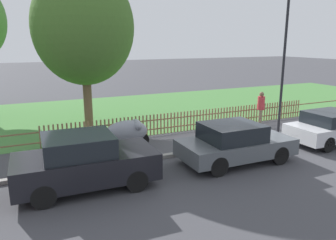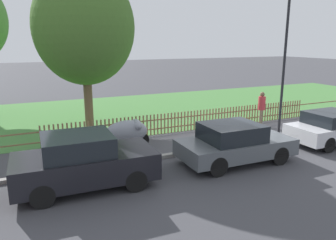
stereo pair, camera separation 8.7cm
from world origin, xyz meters
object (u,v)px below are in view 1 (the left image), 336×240
(covered_motorcycle, at_px, (127,132))
(parked_car_navy_estate, at_px, (235,143))
(tree_mid_park, at_px, (84,27))
(street_lamp, at_px, (287,48))
(pedestrian_near_fence, at_px, (261,107))
(parked_car_red_compact, at_px, (332,127))
(parked_car_black_saloon, at_px, (85,161))

(covered_motorcycle, bearing_deg, parked_car_navy_estate, -45.23)
(tree_mid_park, xyz_separation_m, street_lamp, (7.35, -4.40, -0.86))
(pedestrian_near_fence, bearing_deg, covered_motorcycle, 137.15)
(street_lamp, bearing_deg, parked_car_navy_estate, -153.20)
(parked_car_navy_estate, distance_m, parked_car_red_compact, 4.80)
(parked_car_black_saloon, distance_m, covered_motorcycle, 3.44)
(parked_car_navy_estate, bearing_deg, covered_motorcycle, 135.13)
(parked_car_navy_estate, xyz_separation_m, pedestrian_near_fence, (4.03, 3.46, 0.25))
(parked_car_navy_estate, relative_size, street_lamp, 0.66)
(covered_motorcycle, height_order, street_lamp, street_lamp)
(parked_car_navy_estate, bearing_deg, street_lamp, 27.56)
(parked_car_black_saloon, height_order, tree_mid_park, tree_mid_park)
(parked_car_navy_estate, relative_size, pedestrian_near_fence, 2.33)
(covered_motorcycle, bearing_deg, parked_car_red_compact, -19.24)
(parked_car_black_saloon, distance_m, parked_car_red_compact, 9.70)
(parked_car_navy_estate, xyz_separation_m, street_lamp, (3.85, 1.94, 3.00))
(parked_car_red_compact, bearing_deg, pedestrian_near_fence, 102.52)
(pedestrian_near_fence, height_order, street_lamp, street_lamp)
(parked_car_black_saloon, relative_size, parked_car_navy_estate, 1.00)
(covered_motorcycle, height_order, pedestrian_near_fence, pedestrian_near_fence)
(street_lamp, bearing_deg, tree_mid_park, 149.09)
(parked_car_black_saloon, height_order, pedestrian_near_fence, pedestrian_near_fence)
(tree_mid_park, height_order, street_lamp, tree_mid_park)
(pedestrian_near_fence, bearing_deg, parked_car_navy_estate, 172.66)
(parked_car_navy_estate, relative_size, parked_car_red_compact, 1.02)
(tree_mid_park, xyz_separation_m, pedestrian_near_fence, (7.53, -2.88, -3.61))
(tree_mid_park, bearing_deg, parked_car_black_saloon, -102.62)
(parked_car_black_saloon, relative_size, parked_car_red_compact, 1.03)
(parked_car_black_saloon, xyz_separation_m, covered_motorcycle, (2.11, 2.72, -0.10))
(parked_car_black_saloon, xyz_separation_m, street_lamp, (8.74, 1.82, 2.91))
(pedestrian_near_fence, bearing_deg, street_lamp, -144.86)
(parked_car_black_saloon, distance_m, parked_car_navy_estate, 4.90)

